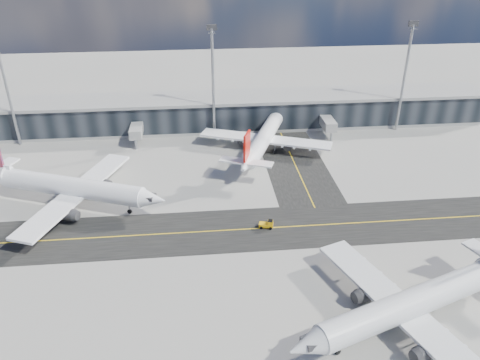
{
  "coord_description": "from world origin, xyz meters",
  "views": [
    {
      "loc": [
        -4.71,
        -67.19,
        49.1
      ],
      "look_at": [
        3.4,
        13.94,
        5.0
      ],
      "focal_mm": 35.0,
      "sensor_mm": 36.0,
      "label": 1
    }
  ],
  "objects": [
    {
      "name": "ground",
      "position": [
        0.0,
        0.0,
        0.0
      ],
      "size": [
        300.0,
        300.0,
        0.0
      ],
      "primitive_type": "plane",
      "color": "gray",
      "rests_on": "ground"
    },
    {
      "name": "airliner_redtail",
      "position": [
        11.59,
        37.04,
        3.79
      ],
      "size": [
        32.22,
        37.24,
        11.47
      ],
      "rotation": [
        0.0,
        0.0,
        -0.38
      ],
      "color": "white",
      "rests_on": "ground"
    },
    {
      "name": "airliner_af",
      "position": [
        -30.34,
        16.28,
        3.98
      ],
      "size": [
        39.25,
        33.95,
        12.06
      ],
      "rotation": [
        0.0,
        0.0,
        -1.94
      ],
      "color": "white",
      "rests_on": "ground"
    },
    {
      "name": "service_van",
      "position": [
        12.86,
        44.0,
        0.72
      ],
      "size": [
        2.9,
        5.41,
        1.44
      ],
      "primitive_type": "imported",
      "rotation": [
        0.0,
        0.0,
        -0.1
      ],
      "color": "white",
      "rests_on": "ground"
    },
    {
      "name": "terminal_concourse",
      "position": [
        0.04,
        54.93,
        4.09
      ],
      "size": [
        152.0,
        19.8,
        8.8
      ],
      "color": "black",
      "rests_on": "ground"
    },
    {
      "name": "taxiway_lanes",
      "position": [
        3.91,
        10.74,
        0.01
      ],
      "size": [
        180.0,
        63.0,
        0.03
      ],
      "color": "black",
      "rests_on": "ground"
    },
    {
      "name": "floodlight_masts",
      "position": [
        0.0,
        48.0,
        15.61
      ],
      "size": [
        102.5,
        0.7,
        28.9
      ],
      "color": "gray",
      "rests_on": "ground"
    },
    {
      "name": "baggage_tug",
      "position": [
        7.52,
        4.05,
        0.81
      ],
      "size": [
        2.78,
        1.82,
        1.61
      ],
      "rotation": [
        0.0,
        0.0,
        -1.8
      ],
      "color": "yellow",
      "rests_on": "ground"
    },
    {
      "name": "airliner_near",
      "position": [
        23.85,
        -21.5,
        3.87
      ],
      "size": [
        38.32,
        33.11,
        11.71
      ],
      "rotation": [
        0.0,
        0.0,
        1.92
      ],
      "color": "silver",
      "rests_on": "ground"
    }
  ]
}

